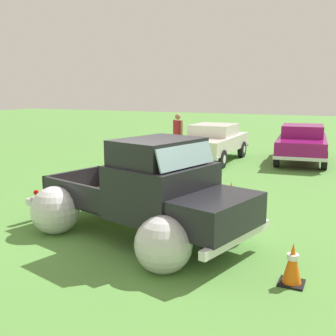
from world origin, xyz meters
The scene contains 7 objects.
ground_plane centered at (0.00, 0.00, 0.00)m, with size 80.00×80.00×0.00m, color #548C3D.
vintage_pickup_truck centered at (0.38, -0.10, 0.76)m, with size 4.95×3.63×1.96m.
show_car_0 centered at (-1.46, 8.73, 0.78)m, with size 1.91×4.23×1.43m.
show_car_1 centered at (1.78, 9.88, 0.78)m, with size 2.23×4.36×1.43m.
spectator_0 centered at (-2.96, 8.73, 1.04)m, with size 0.52×0.44×1.81m.
lane_cone_0 centered at (1.12, 2.60, 0.31)m, with size 0.36×0.36×0.63m.
lane_cone_1 centered at (3.07, -0.89, 0.31)m, with size 0.36×0.36×0.63m.
Camera 1 is at (3.81, -6.74, 2.80)m, focal length 44.34 mm.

